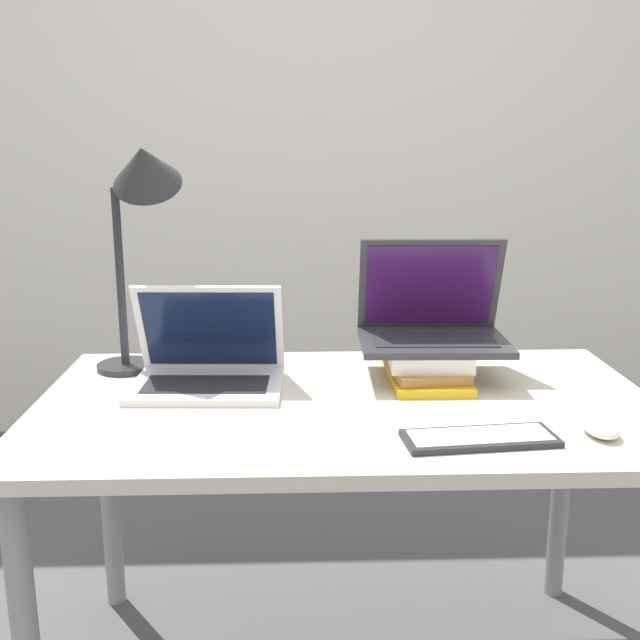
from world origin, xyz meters
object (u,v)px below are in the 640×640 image
Objects in this scene: desk_lamp at (141,194)px; laptop_on_books at (432,322)px; laptop_left at (208,366)px; book_stack at (426,364)px; mouse at (600,427)px; wireless_keyboard at (480,438)px.

laptop_on_books is at bearing -2.80° from desk_lamp.
laptop_on_books is (0.53, 0.07, 0.08)m from laptop_left.
book_stack is at bearing 3.50° from laptop_left.
book_stack reaches higher than mouse.
mouse is at bearing -24.43° from desk_lamp.
desk_lamp is at bearing 155.57° from mouse.
laptop_left is 0.65m from wireless_keyboard.
laptop_left is at bearing 157.80° from mouse.
laptop_on_books reaches higher than mouse.
book_stack is 2.67× the size of mouse.
book_stack reaches higher than wireless_keyboard.
mouse is 1.11m from desk_lamp.
desk_lamp reaches higher than mouse.
mouse is (0.24, 0.02, 0.01)m from wireless_keyboard.
book_stack is at bearing 95.67° from wireless_keyboard.
desk_lamp is (-0.66, 0.07, 0.39)m from book_stack.
laptop_on_books is at bearing 123.34° from mouse.
laptop_on_books is 0.74m from desk_lamp.
mouse is at bearing -51.87° from book_stack.
book_stack is at bearing 128.13° from mouse.
laptop_left reaches higher than book_stack.
laptop_left is 0.54m from laptop_on_books.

